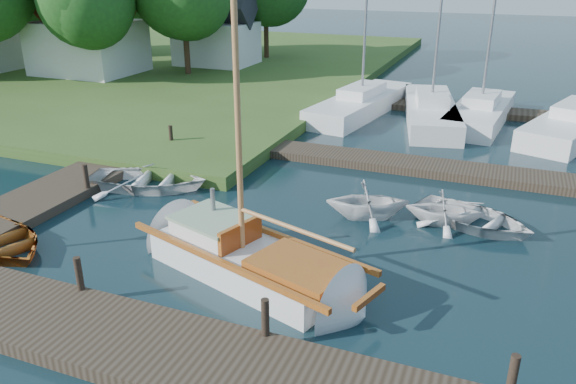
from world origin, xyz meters
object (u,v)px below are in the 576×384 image
at_px(mooring_post_3, 513,375).
at_px(mooring_post_4, 86,176).
at_px(mooring_post_2, 265,317).
at_px(mooring_post_5, 171,135).
at_px(dinghy, 0,237).
at_px(tender_b, 368,198).
at_px(marina_boat_3, 575,121).
at_px(mooring_post_1, 79,274).
at_px(tender_a, 148,177).
at_px(marina_boat_0, 362,102).
at_px(tender_c, 474,215).
at_px(marina_boat_2, 480,111).
at_px(house_c, 216,33).
at_px(marina_boat_1, 431,110).
at_px(house_a, 87,33).
at_px(tender_d, 445,206).
at_px(sailboat, 254,264).

xyz_separation_m(mooring_post_3, mooring_post_4, (-13.00, 5.00, 0.00)).
xyz_separation_m(mooring_post_2, mooring_post_5, (-8.50, 10.00, 0.00)).
relative_size(dinghy, tender_b, 1.44).
relative_size(mooring_post_5, marina_boat_3, 0.07).
bearing_deg(mooring_post_1, marina_boat_3, 59.23).
bearing_deg(tender_b, tender_a, 73.46).
height_order(mooring_post_1, marina_boat_0, marina_boat_0).
height_order(mooring_post_1, tender_c, mooring_post_1).
relative_size(marina_boat_2, marina_boat_3, 1.04).
height_order(mooring_post_1, house_c, house_c).
height_order(mooring_post_3, tender_a, mooring_post_3).
bearing_deg(mooring_post_1, marina_boat_2, 69.54).
height_order(marina_boat_0, marina_boat_3, marina_boat_3).
bearing_deg(marina_boat_1, mooring_post_2, 166.55).
bearing_deg(house_a, mooring_post_3, -38.93).
bearing_deg(tender_c, marina_boat_0, 50.50).
bearing_deg(mooring_post_3, mooring_post_5, 142.43).
height_order(mooring_post_1, tender_d, tender_d).
distance_m(marina_boat_1, marina_boat_2, 2.31).
distance_m(mooring_post_5, tender_a, 3.95).
bearing_deg(tender_b, house_c, 18.49).
xyz_separation_m(mooring_post_5, tender_a, (1.42, -3.67, -0.29)).
bearing_deg(tender_d, mooring_post_4, 93.69).
relative_size(tender_a, tender_c, 1.16).
height_order(mooring_post_1, mooring_post_2, same).
distance_m(mooring_post_5, marina_boat_1, 12.50).
distance_m(marina_boat_3, house_c, 23.75).
bearing_deg(marina_boat_3, mooring_post_3, -167.11).
relative_size(tender_a, house_c, 0.76).
height_order(marina_boat_0, marina_boat_1, marina_boat_0).
xyz_separation_m(tender_d, house_c, (-18.05, 19.93, 2.00)).
distance_m(mooring_post_3, tender_a, 13.20).
xyz_separation_m(sailboat, marina_boat_0, (-1.68, 16.63, 0.22)).
relative_size(mooring_post_1, tender_d, 0.36).
height_order(mooring_post_5, marina_boat_1, marina_boat_1).
xyz_separation_m(marina_boat_0, marina_boat_3, (9.75, -0.17, 0.01)).
bearing_deg(marina_boat_2, marina_boat_1, 109.73).
distance_m(sailboat, marina_boat_1, 16.44).
bearing_deg(house_c, house_a, -135.00).
relative_size(sailboat, marina_boat_0, 0.98).
relative_size(tender_a, marina_boat_2, 0.35).
distance_m(mooring_post_3, tender_c, 7.39).
bearing_deg(marina_boat_2, tender_b, 175.30).
relative_size(dinghy, tender_d, 1.59).
xyz_separation_m(mooring_post_5, tender_c, (11.86, -2.71, -0.35)).
height_order(tender_a, tender_b, tender_b).
bearing_deg(tender_a, tender_d, -99.04).
relative_size(tender_b, tender_c, 0.71).
bearing_deg(house_a, marina_boat_2, -4.08).
xyz_separation_m(marina_boat_1, marina_boat_2, (2.24, 0.56, 0.02)).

